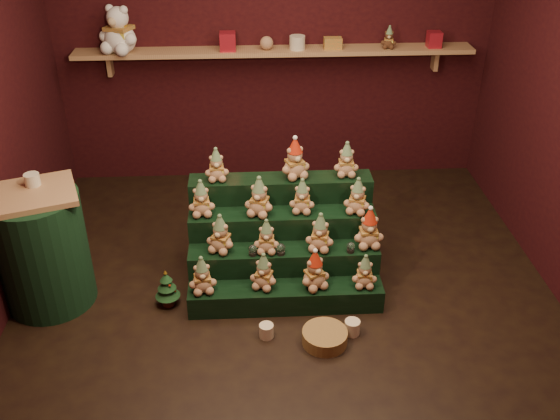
{
  "coord_description": "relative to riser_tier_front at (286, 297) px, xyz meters",
  "views": [
    {
      "loc": [
        -0.25,
        -3.68,
        2.94
      ],
      "look_at": [
        -0.04,
        0.25,
        0.6
      ],
      "focal_mm": 40.0,
      "sensor_mm": 36.0,
      "label": 1
    }
  ],
  "objects": [
    {
      "name": "ground",
      "position": [
        0.02,
        0.14,
        -0.09
      ],
      "size": [
        4.0,
        4.0,
        0.0
      ],
      "primitive_type": "plane",
      "color": "black",
      "rests_on": "ground"
    },
    {
      "name": "back_wall",
      "position": [
        0.02,
        2.19,
        1.31
      ],
      "size": [
        4.0,
        0.1,
        2.8
      ],
      "primitive_type": "cube",
      "color": "black",
      "rests_on": "ground"
    },
    {
      "name": "front_wall",
      "position": [
        0.02,
        -1.91,
        1.31
      ],
      "size": [
        4.0,
        0.1,
        2.8
      ],
      "primitive_type": "cube",
      "color": "black",
      "rests_on": "ground"
    },
    {
      "name": "back_shelf",
      "position": [
        0.02,
        2.01,
        1.2
      ],
      "size": [
        3.6,
        0.26,
        0.24
      ],
      "color": "#A97D54",
      "rests_on": "ground"
    },
    {
      "name": "riser_tier_front",
      "position": [
        0.0,
        0.0,
        0.0
      ],
      "size": [
        1.4,
        0.22,
        0.18
      ],
      "primitive_type": "cube",
      "color": "black",
      "rests_on": "ground"
    },
    {
      "name": "riser_tier_midfront",
      "position": [
        0.0,
        0.22,
        0.09
      ],
      "size": [
        1.4,
        0.22,
        0.36
      ],
      "primitive_type": "cube",
      "color": "black",
      "rests_on": "ground"
    },
    {
      "name": "riser_tier_midback",
      "position": [
        0.0,
        0.44,
        0.18
      ],
      "size": [
        1.4,
        0.22,
        0.54
      ],
      "primitive_type": "cube",
      "color": "black",
      "rests_on": "ground"
    },
    {
      "name": "riser_tier_back",
      "position": [
        0.0,
        0.66,
        0.27
      ],
      "size": [
        1.4,
        0.22,
        0.72
      ],
      "primitive_type": "cube",
      "color": "black",
      "rests_on": "ground"
    },
    {
      "name": "teddy_0",
      "position": [
        -0.59,
        -0.0,
        0.23
      ],
      "size": [
        0.22,
        0.2,
        0.28
      ],
      "primitive_type": null,
      "rotation": [
        0.0,
        0.0,
        0.15
      ],
      "color": "#A57D5C",
      "rests_on": "riser_tier_front"
    },
    {
      "name": "teddy_1",
      "position": [
        -0.16,
        0.02,
        0.23
      ],
      "size": [
        0.24,
        0.23,
        0.27
      ],
      "primitive_type": null,
      "rotation": [
        0.0,
        0.0,
        -0.36
      ],
      "color": "#A57D5C",
      "rests_on": "riser_tier_front"
    },
    {
      "name": "teddy_2",
      "position": [
        0.2,
        0.0,
        0.24
      ],
      "size": [
        0.27,
        0.26,
        0.3
      ],
      "primitive_type": null,
      "rotation": [
        0.0,
        0.0,
        0.41
      ],
      "color": "#A57D5C",
      "rests_on": "riser_tier_front"
    },
    {
      "name": "teddy_3",
      "position": [
        0.56,
        -0.01,
        0.22
      ],
      "size": [
        0.19,
        0.17,
        0.25
      ],
      "primitive_type": null,
      "rotation": [
        0.0,
        0.0,
        -0.08
      ],
      "color": "#A57D5C",
      "rests_on": "riser_tier_front"
    },
    {
      "name": "teddy_4",
      "position": [
        -0.46,
        0.23,
        0.41
      ],
      "size": [
        0.26,
        0.25,
        0.29
      ],
      "primitive_type": null,
      "rotation": [
        0.0,
        0.0,
        -0.42
      ],
      "color": "#A57D5C",
      "rests_on": "riser_tier_midfront"
    },
    {
      "name": "teddy_5",
      "position": [
        -0.13,
        0.2,
        0.4
      ],
      "size": [
        0.2,
        0.18,
        0.26
      ],
      "primitive_type": null,
      "rotation": [
        0.0,
        0.0,
        -0.08
      ],
      "color": "#A57D5C",
      "rests_on": "riser_tier_midfront"
    },
    {
      "name": "teddy_6",
      "position": [
        0.26,
        0.22,
        0.41
      ],
      "size": [
        0.25,
        0.23,
        0.29
      ],
      "primitive_type": null,
      "rotation": [
        0.0,
        0.0,
        -0.26
      ],
      "color": "#A57D5C",
      "rests_on": "riser_tier_midfront"
    },
    {
      "name": "teddy_7",
      "position": [
        0.62,
        0.24,
        0.42
      ],
      "size": [
        0.22,
        0.2,
        0.31
      ],
      "primitive_type": null,
      "rotation": [
        0.0,
        0.0,
        0.02
      ],
      "color": "#A57D5C",
      "rests_on": "riser_tier_midfront"
    },
    {
      "name": "teddy_8",
      "position": [
        -0.6,
        0.45,
        0.59
      ],
      "size": [
        0.21,
        0.19,
        0.28
      ],
      "primitive_type": null,
      "rotation": [
        0.0,
        0.0,
        0.08
      ],
      "color": "#A57D5C",
      "rests_on": "riser_tier_midback"
    },
    {
      "name": "teddy_9",
      "position": [
        -0.17,
        0.43,
        0.6
      ],
      "size": [
        0.27,
        0.25,
        0.3
      ],
      "primitive_type": null,
      "rotation": [
        0.0,
        0.0,
        -0.34
      ],
      "color": "#A57D5C",
      "rests_on": "riser_tier_midback"
    },
    {
      "name": "teddy_10",
      "position": [
        0.15,
        0.45,
        0.58
      ],
      "size": [
        0.21,
        0.2,
        0.26
      ],
      "primitive_type": null,
      "rotation": [
        0.0,
        0.0,
        -0.16
      ],
      "color": "#A57D5C",
      "rests_on": "riser_tier_midback"
    },
    {
      "name": "teddy_11",
      "position": [
        0.56,
        0.42,
        0.59
      ],
      "size": [
        0.24,
        0.23,
        0.27
      ],
      "primitive_type": null,
      "rotation": [
        0.0,
        0.0,
        -0.34
      ],
      "color": "#A57D5C",
      "rests_on": "riser_tier_midback"
    },
    {
      "name": "teddy_12",
      "position": [
        -0.48,
        0.66,
        0.76
      ],
      "size": [
        0.19,
        0.17,
        0.25
      ],
      "primitive_type": null,
      "rotation": [
        0.0,
        0.0,
        0.07
      ],
      "color": "#A57D5C",
      "rests_on": "riser_tier_back"
    },
    {
      "name": "teddy_13",
      "position": [
        0.11,
        0.67,
        0.79
      ],
      "size": [
        0.28,
        0.26,
        0.31
      ],
      "primitive_type": null,
      "rotation": [
        0.0,
        0.0,
        0.34
      ],
      "color": "#A57D5C",
      "rests_on": "riser_tier_back"
    },
    {
      "name": "teddy_14",
      "position": [
        0.5,
        0.68,
        0.76
      ],
      "size": [
        0.2,
        0.18,
        0.27
      ],
      "primitive_type": null,
      "rotation": [
        0.0,
        0.0,
        -0.04
      ],
      "color": "#A57D5C",
      "rests_on": "riser_tier_back"
    },
    {
      "name": "snow_globe_a",
      "position": [
        -0.23,
        0.16,
        0.31
      ],
      "size": [
        0.06,
        0.06,
        0.08
      ],
      "color": "black",
      "rests_on": "riser_tier_midfront"
    },
    {
      "name": "snow_globe_b",
      "position": [
        -0.03,
        0.16,
        0.31
      ],
      "size": [
        0.06,
        0.06,
        0.09
      ],
      "color": "black",
      "rests_on": "riser_tier_midfront"
    },
    {
      "name": "snow_globe_c",
      "position": [
        0.48,
        0.16,
        0.31
      ],
      "size": [
        0.06,
        0.06,
        0.08
      ],
      "color": "black",
      "rests_on": "riser_tier_midfront"
    },
    {
      "name": "side_table",
      "position": [
        -1.72,
        0.19,
        0.36
      ],
      "size": [
        0.72,
        0.66,
        0.91
      ],
      "rotation": [
        0.0,
        0.0,
        0.33
      ],
      "color": "#A97D54",
      "rests_on": "ground"
    },
    {
      "name": "table_ornament",
      "position": [
        -1.72,
        0.29,
        0.86
      ],
      "size": [
        0.11,
        0.11,
        0.08
      ],
      "primitive_type": "cylinder",
      "color": "beige",
      "rests_on": "side_table"
    },
    {
      "name": "mini_christmas_tree",
      "position": [
        -0.86,
        0.08,
        0.06
      ],
      "size": [
        0.18,
        0.18,
        0.31
      ],
      "rotation": [
        0.0,
        0.0,
        0.35
      ],
      "color": "#452318",
      "rests_on": "ground"
    },
    {
      "name": "mug_left",
      "position": [
        -0.15,
        -0.31,
        -0.04
      ],
      "size": [
        0.1,
        0.1,
        0.1
      ],
      "primitive_type": "cylinder",
      "color": "beige",
      "rests_on": "ground"
    },
    {
      "name": "mug_right",
      "position": [
        0.44,
        -0.31,
        -0.04
      ],
      "size": [
        0.11,
        0.11,
        0.11
      ],
      "primitive_type": "cylinder",
      "color": "beige",
      "rests_on": "ground"
    },
    {
      "name": "wicker_basket",
      "position": [
        0.24,
        -0.39,
        -0.04
      ],
      "size": [
        0.31,
        0.31,
        0.1
      ],
      "primitive_type": "cylinder",
      "rotation": [
        0.0,
        0.0,
        0.01
      ],
      "color": "olive",
      "rests_on": "ground"
    },
    {
      "name": "white_bear",
      "position": [
        -1.34,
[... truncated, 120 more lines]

